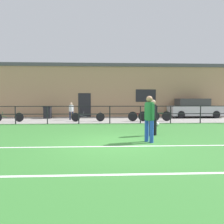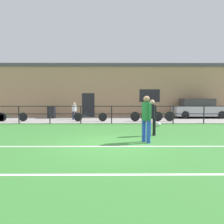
{
  "view_description": "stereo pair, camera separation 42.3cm",
  "coord_description": "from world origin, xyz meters",
  "px_view_note": "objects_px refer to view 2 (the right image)",
  "views": [
    {
      "loc": [
        -0.47,
        -7.33,
        1.61
      ],
      "look_at": [
        0.01,
        3.12,
        0.94
      ],
      "focal_mm": 33.16,
      "sensor_mm": 36.0,
      "label": 1
    },
    {
      "loc": [
        -0.05,
        -7.34,
        1.61
      ],
      "look_at": [
        0.01,
        3.12,
        0.94
      ],
      "focal_mm": 33.16,
      "sensor_mm": 36.0,
      "label": 2
    }
  ],
  "objects_px": {
    "player_striker": "(146,116)",
    "bicycle_parked_0": "(146,116)",
    "soccer_ball_match": "(159,124)",
    "parked_car_red": "(199,109)",
    "spectator_child": "(74,110)",
    "bicycle_parked_4": "(11,117)",
    "bicycle_parked_1": "(158,116)",
    "player_goalkeeper": "(152,115)",
    "bicycle_parked_3": "(90,117)",
    "trash_bin_0": "(52,112)"
  },
  "relations": [
    {
      "from": "spectator_child",
      "to": "parked_car_red",
      "type": "distance_m",
      "value": 10.3
    },
    {
      "from": "parked_car_red",
      "to": "trash_bin_0",
      "type": "bearing_deg",
      "value": -178.18
    },
    {
      "from": "bicycle_parked_1",
      "to": "bicycle_parked_3",
      "type": "distance_m",
      "value": 4.76
    },
    {
      "from": "player_striker",
      "to": "bicycle_parked_0",
      "type": "height_order",
      "value": "player_striker"
    },
    {
      "from": "trash_bin_0",
      "to": "player_striker",
      "type": "bearing_deg",
      "value": -56.68
    },
    {
      "from": "parked_car_red",
      "to": "bicycle_parked_3",
      "type": "relative_size",
      "value": 1.84
    },
    {
      "from": "spectator_child",
      "to": "bicycle_parked_1",
      "type": "bearing_deg",
      "value": 164.01
    },
    {
      "from": "bicycle_parked_4",
      "to": "trash_bin_0",
      "type": "height_order",
      "value": "trash_bin_0"
    },
    {
      "from": "soccer_ball_match",
      "to": "trash_bin_0",
      "type": "xyz_separation_m",
      "value": [
        -7.68,
        4.92,
        0.4
      ]
    },
    {
      "from": "player_striker",
      "to": "spectator_child",
      "type": "bearing_deg",
      "value": 174.37
    },
    {
      "from": "bicycle_parked_4",
      "to": "trash_bin_0",
      "type": "distance_m",
      "value": 3.22
    },
    {
      "from": "soccer_ball_match",
      "to": "spectator_child",
      "type": "bearing_deg",
      "value": 146.15
    },
    {
      "from": "player_striker",
      "to": "bicycle_parked_3",
      "type": "height_order",
      "value": "player_striker"
    },
    {
      "from": "player_striker",
      "to": "bicycle_parked_4",
      "type": "distance_m",
      "value": 10.89
    },
    {
      "from": "bicycle_parked_1",
      "to": "bicycle_parked_4",
      "type": "distance_m",
      "value": 10.33
    },
    {
      "from": "player_goalkeeper",
      "to": "bicycle_parked_3",
      "type": "relative_size",
      "value": 0.67
    },
    {
      "from": "bicycle_parked_3",
      "to": "player_striker",
      "type": "bearing_deg",
      "value": -68.52
    },
    {
      "from": "player_goalkeeper",
      "to": "parked_car_red",
      "type": "xyz_separation_m",
      "value": [
        5.6,
        8.39,
        -0.11
      ]
    },
    {
      "from": "bicycle_parked_0",
      "to": "player_goalkeeper",
      "type": "bearing_deg",
      "value": -97.4
    },
    {
      "from": "bicycle_parked_3",
      "to": "bicycle_parked_4",
      "type": "xyz_separation_m",
      "value": [
        -5.57,
        0.0,
        0.01
      ]
    },
    {
      "from": "bicycle_parked_1",
      "to": "trash_bin_0",
      "type": "bearing_deg",
      "value": 163.68
    },
    {
      "from": "player_goalkeeper",
      "to": "bicycle_parked_1",
      "type": "height_order",
      "value": "player_goalkeeper"
    },
    {
      "from": "player_striker",
      "to": "parked_car_red",
      "type": "height_order",
      "value": "player_striker"
    },
    {
      "from": "player_goalkeeper",
      "to": "bicycle_parked_3",
      "type": "bearing_deg",
      "value": -78.13
    },
    {
      "from": "spectator_child",
      "to": "bicycle_parked_4",
      "type": "relative_size",
      "value": 0.58
    },
    {
      "from": "soccer_ball_match",
      "to": "parked_car_red",
      "type": "xyz_separation_m",
      "value": [
        4.59,
        5.31,
        0.66
      ]
    },
    {
      "from": "parked_car_red",
      "to": "bicycle_parked_4",
      "type": "xyz_separation_m",
      "value": [
        -14.41,
        -2.79,
        -0.43
      ]
    },
    {
      "from": "player_striker",
      "to": "bicycle_parked_1",
      "type": "xyz_separation_m",
      "value": [
        2.01,
        7.0,
        -0.59
      ]
    },
    {
      "from": "player_striker",
      "to": "spectator_child",
      "type": "relative_size",
      "value": 1.31
    },
    {
      "from": "bicycle_parked_3",
      "to": "soccer_ball_match",
      "type": "bearing_deg",
      "value": -30.67
    },
    {
      "from": "parked_car_red",
      "to": "player_striker",
      "type": "bearing_deg",
      "value": -121.9
    },
    {
      "from": "spectator_child",
      "to": "trash_bin_0",
      "type": "xyz_separation_m",
      "value": [
        -2.08,
        1.17,
        -0.25
      ]
    },
    {
      "from": "player_goalkeeper",
      "to": "bicycle_parked_4",
      "type": "relative_size",
      "value": 0.69
    },
    {
      "from": "player_striker",
      "to": "bicycle_parked_1",
      "type": "height_order",
      "value": "player_striker"
    },
    {
      "from": "spectator_child",
      "to": "trash_bin_0",
      "type": "height_order",
      "value": "spectator_child"
    },
    {
      "from": "bicycle_parked_0",
      "to": "player_striker",
      "type": "bearing_deg",
      "value": -99.83
    },
    {
      "from": "trash_bin_0",
      "to": "bicycle_parked_4",
      "type": "bearing_deg",
      "value": -131.86
    },
    {
      "from": "bicycle_parked_3",
      "to": "bicycle_parked_0",
      "type": "bearing_deg",
      "value": 0.0
    },
    {
      "from": "player_goalkeeper",
      "to": "bicycle_parked_4",
      "type": "xyz_separation_m",
      "value": [
        -8.81,
        5.6,
        -0.55
      ]
    },
    {
      "from": "player_striker",
      "to": "trash_bin_0",
      "type": "relative_size",
      "value": 1.75
    },
    {
      "from": "bicycle_parked_1",
      "to": "trash_bin_0",
      "type": "distance_m",
      "value": 8.53
    },
    {
      "from": "bicycle_parked_0",
      "to": "bicycle_parked_4",
      "type": "distance_m",
      "value": 9.54
    },
    {
      "from": "soccer_ball_match",
      "to": "bicycle_parked_3",
      "type": "relative_size",
      "value": 0.1
    },
    {
      "from": "bicycle_parked_1",
      "to": "player_striker",
      "type": "bearing_deg",
      "value": -106.02
    },
    {
      "from": "parked_car_red",
      "to": "bicycle_parked_1",
      "type": "bearing_deg",
      "value": -145.67
    },
    {
      "from": "bicycle_parked_3",
      "to": "player_goalkeeper",
      "type": "bearing_deg",
      "value": -59.97
    },
    {
      "from": "parked_car_red",
      "to": "bicycle_parked_1",
      "type": "distance_m",
      "value": 4.96
    },
    {
      "from": "spectator_child",
      "to": "bicycle_parked_4",
      "type": "distance_m",
      "value": 4.43
    },
    {
      "from": "spectator_child",
      "to": "parked_car_red",
      "type": "height_order",
      "value": "parked_car_red"
    },
    {
      "from": "trash_bin_0",
      "to": "spectator_child",
      "type": "bearing_deg",
      "value": -29.3
    }
  ]
}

